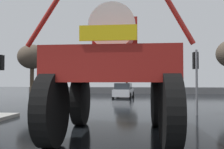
{
  "coord_description": "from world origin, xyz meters",
  "views": [
    {
      "loc": [
        1.83,
        -2.7,
        1.61
      ],
      "look_at": [
        0.73,
        6.35,
        1.9
      ],
      "focal_mm": 38.83,
      "sensor_mm": 36.0,
      "label": 1
    }
  ],
  "objects_px": {
    "oversize_sprayer": "(115,72)",
    "traffic_signal_near_left": "(0,69)",
    "bare_tree_left": "(32,57)",
    "bare_tree_far_center": "(127,66)",
    "traffic_signal_near_right": "(196,68)",
    "sedan_ahead": "(123,91)"
  },
  "relations": [
    {
      "from": "bare_tree_left",
      "to": "oversize_sprayer",
      "type": "bearing_deg",
      "value": -56.97
    },
    {
      "from": "oversize_sprayer",
      "to": "bare_tree_left",
      "type": "distance_m",
      "value": 18.12
    },
    {
      "from": "oversize_sprayer",
      "to": "traffic_signal_near_right",
      "type": "bearing_deg",
      "value": -36.53
    },
    {
      "from": "traffic_signal_near_left",
      "to": "traffic_signal_near_right",
      "type": "height_order",
      "value": "traffic_signal_near_left"
    },
    {
      "from": "bare_tree_far_center",
      "to": "bare_tree_left",
      "type": "bearing_deg",
      "value": -118.04
    },
    {
      "from": "traffic_signal_near_right",
      "to": "bare_tree_left",
      "type": "bearing_deg",
      "value": 142.8
    },
    {
      "from": "sedan_ahead",
      "to": "traffic_signal_near_left",
      "type": "relative_size",
      "value": 1.31
    },
    {
      "from": "oversize_sprayer",
      "to": "bare_tree_far_center",
      "type": "distance_m",
      "value": 30.87
    },
    {
      "from": "oversize_sprayer",
      "to": "traffic_signal_near_left",
      "type": "bearing_deg",
      "value": 52.61
    },
    {
      "from": "bare_tree_left",
      "to": "bare_tree_far_center",
      "type": "distance_m",
      "value": 17.74
    },
    {
      "from": "bare_tree_far_center",
      "to": "traffic_signal_near_left",
      "type": "bearing_deg",
      "value": -101.85
    },
    {
      "from": "oversize_sprayer",
      "to": "traffic_signal_near_right",
      "type": "height_order",
      "value": "oversize_sprayer"
    },
    {
      "from": "traffic_signal_near_right",
      "to": "bare_tree_far_center",
      "type": "relative_size",
      "value": 0.56
    },
    {
      "from": "oversize_sprayer",
      "to": "traffic_signal_near_left",
      "type": "relative_size",
      "value": 1.61
    },
    {
      "from": "traffic_signal_near_right",
      "to": "bare_tree_left",
      "type": "xyz_separation_m",
      "value": [
        -13.31,
        10.11,
        1.72
      ]
    },
    {
      "from": "oversize_sprayer",
      "to": "bare_tree_left",
      "type": "relative_size",
      "value": 0.98
    },
    {
      "from": "bare_tree_left",
      "to": "bare_tree_far_center",
      "type": "bearing_deg",
      "value": 61.96
    },
    {
      "from": "sedan_ahead",
      "to": "bare_tree_left",
      "type": "relative_size",
      "value": 0.79
    },
    {
      "from": "bare_tree_left",
      "to": "bare_tree_far_center",
      "type": "relative_size",
      "value": 0.92
    },
    {
      "from": "bare_tree_left",
      "to": "bare_tree_far_center",
      "type": "height_order",
      "value": "bare_tree_far_center"
    },
    {
      "from": "oversize_sprayer",
      "to": "bare_tree_far_center",
      "type": "relative_size",
      "value": 0.9
    },
    {
      "from": "traffic_signal_near_right",
      "to": "traffic_signal_near_left",
      "type": "bearing_deg",
      "value": -180.0
    }
  ]
}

